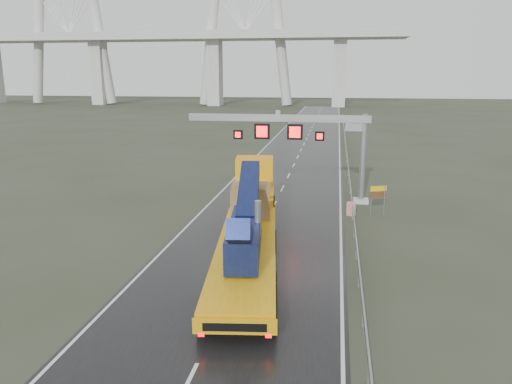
% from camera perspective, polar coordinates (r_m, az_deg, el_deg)
% --- Properties ---
extents(ground, '(400.00, 400.00, 0.00)m').
position_cam_1_polar(ground, '(25.13, -2.49, -10.86)').
color(ground, '#2F3424').
rests_on(ground, ground).
extents(road, '(11.00, 200.00, 0.02)m').
position_cam_1_polar(road, '(63.45, 4.78, 4.01)').
color(road, black).
rests_on(road, ground).
extents(guardrail, '(0.20, 140.00, 1.40)m').
position_cam_1_polar(guardrail, '(53.32, 10.51, 2.78)').
color(guardrail, gray).
rests_on(guardrail, ground).
extents(sign_gantry, '(14.90, 1.20, 7.42)m').
position_cam_1_polar(sign_gantry, '(40.78, 5.47, 6.71)').
color(sign_gantry, '#B3B3AE').
rests_on(sign_gantry, ground).
extents(heavy_haul_truck, '(5.65, 21.49, 5.00)m').
position_cam_1_polar(heavy_haul_truck, '(30.84, -0.69, -2.37)').
color(heavy_haul_truck, '#FFAC0E').
rests_on(heavy_haul_truck, ground).
extents(exit_sign_pair, '(1.23, 0.59, 2.26)m').
position_cam_1_polar(exit_sign_pair, '(38.06, 13.79, -0.27)').
color(exit_sign_pair, '#95989D').
rests_on(exit_sign_pair, ground).
extents(striped_barrier, '(0.68, 0.51, 1.02)m').
position_cam_1_polar(striped_barrier, '(37.75, 10.81, -1.91)').
color(striped_barrier, red).
rests_on(striped_barrier, ground).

